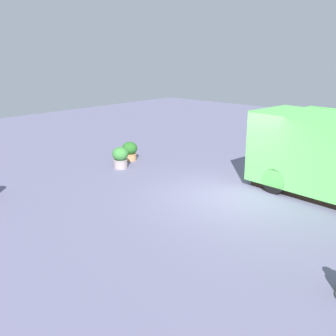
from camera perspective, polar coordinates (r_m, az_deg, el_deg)
The scene contains 4 objects.
ground_plane at distance 12.47m, azimuth 8.27°, elevation -4.04°, with size 40.00×40.00×0.00m, color slate.
food_truck at distance 12.95m, azimuth 22.40°, elevation 1.26°, with size 5.11×3.13×2.54m.
planter_flowering_near at distance 15.27m, azimuth -6.95°, elevation 1.59°, with size 0.63×0.63×0.84m.
planter_flowering_far at distance 16.40m, azimuth -5.59°, elevation 2.54°, with size 0.63×0.63×0.78m.
Camera 1 is at (6.33, -9.83, 4.33)m, focal length 41.80 mm.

